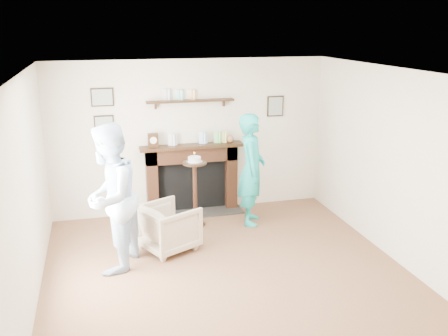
{
  "coord_description": "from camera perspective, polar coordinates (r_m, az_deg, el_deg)",
  "views": [
    {
      "loc": [
        -1.47,
        -5.31,
        3.03
      ],
      "look_at": [
        0.15,
        0.9,
        1.16
      ],
      "focal_mm": 40.0,
      "sensor_mm": 36.0,
      "label": 1
    }
  ],
  "objects": [
    {
      "name": "room_shell",
      "position": [
        6.33,
        -0.85,
        3.39
      ],
      "size": [
        4.54,
        5.02,
        2.52
      ],
      "color": "beige",
      "rests_on": "ground"
    },
    {
      "name": "ground",
      "position": [
        6.28,
        0.77,
        -12.6
      ],
      "size": [
        5.0,
        5.0,
        0.0
      ],
      "primitive_type": "plane",
      "color": "brown",
      "rests_on": "ground"
    },
    {
      "name": "woman",
      "position": [
        7.96,
        3.06,
        -6.17
      ],
      "size": [
        0.59,
        0.73,
        1.74
      ],
      "primitive_type": "imported",
      "rotation": [
        0.0,
        0.0,
        1.25
      ],
      "color": "teal",
      "rests_on": "ground"
    },
    {
      "name": "armchair",
      "position": [
        7.1,
        -6.31,
        -9.15
      ],
      "size": [
        0.95,
        0.94,
        0.65
      ],
      "primitive_type": "imported",
      "rotation": [
        0.0,
        0.0,
        2.03
      ],
      "color": "tan",
      "rests_on": "ground"
    },
    {
      "name": "man",
      "position": [
        6.71,
        -12.42,
        -11.03
      ],
      "size": [
        1.02,
        1.13,
        1.89
      ],
      "primitive_type": "imported",
      "rotation": [
        0.0,
        0.0,
        -1.98
      ],
      "color": "silver",
      "rests_on": "ground"
    },
    {
      "name": "pedestal_table",
      "position": [
        7.6,
        -3.35,
        -1.48
      ],
      "size": [
        0.37,
        0.37,
        1.17
      ],
      "color": "black",
      "rests_on": "ground"
    }
  ]
}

